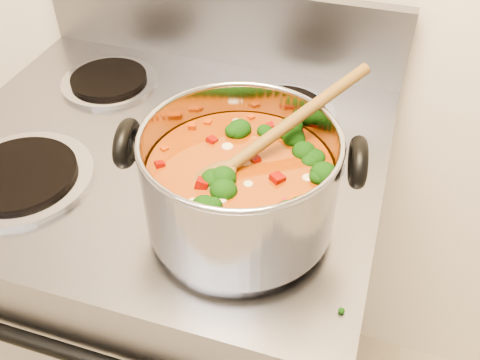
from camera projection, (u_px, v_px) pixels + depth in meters
name	position (u px, v px, depth m)	size (l,w,h in m)	color
electric_range	(182.00, 299.00, 1.23)	(0.76, 0.68, 1.08)	gray
stockpot	(240.00, 183.00, 0.72)	(0.33, 0.27, 0.16)	#9C9CA4
wooden_spoon	(253.00, 150.00, 0.70)	(0.21, 0.25, 0.11)	brown
cooktop_crumbs	(300.00, 166.00, 0.87)	(0.22, 0.10, 0.01)	black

